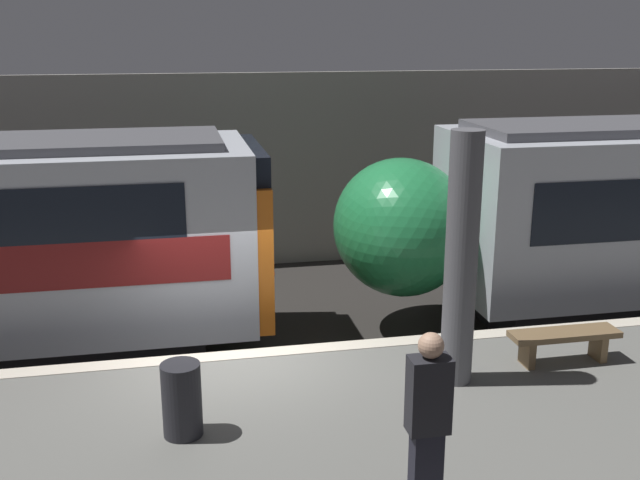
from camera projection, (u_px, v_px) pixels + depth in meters
ground_plane at (233, 419)px, 10.81m from camera, size 120.00×120.00×0.00m
station_rear_barrier at (202, 173)px, 17.10m from camera, size 50.00×0.15×4.49m
support_pillar_near at (461, 261)px, 9.22m from camera, size 0.41×0.41×3.23m
person_waiting at (428, 419)px, 6.79m from camera, size 0.38×0.24×1.80m
platform_bench at (564, 339)px, 10.08m from camera, size 1.50×0.40×0.45m
trash_bin at (182, 400)px, 8.25m from camera, size 0.44×0.44×0.85m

